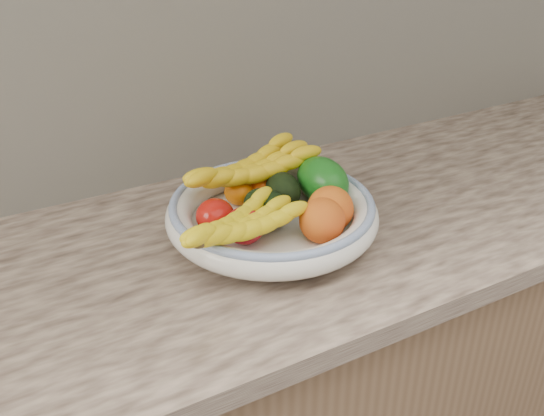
{
  "coord_description": "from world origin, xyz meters",
  "views": [
    {
      "loc": [
        -0.46,
        0.81,
        1.5
      ],
      "look_at": [
        0.0,
        1.66,
        0.96
      ],
      "focal_mm": 40.0,
      "sensor_mm": 36.0,
      "label": 1
    }
  ],
  "objects_px": {
    "banana_bunch_back": "(250,173)",
    "banana_bunch_front": "(241,228)",
    "fruit_bowl": "(272,213)",
    "green_mango": "(322,180)"
  },
  "relations": [
    {
      "from": "banana_bunch_back",
      "to": "banana_bunch_front",
      "type": "bearing_deg",
      "value": -131.09
    },
    {
      "from": "banana_bunch_back",
      "to": "banana_bunch_front",
      "type": "height_order",
      "value": "banana_bunch_back"
    },
    {
      "from": "fruit_bowl",
      "to": "banana_bunch_back",
      "type": "bearing_deg",
      "value": 87.07
    },
    {
      "from": "banana_bunch_back",
      "to": "green_mango",
      "type": "bearing_deg",
      "value": -41.27
    },
    {
      "from": "green_mango",
      "to": "banana_bunch_back",
      "type": "height_order",
      "value": "same"
    },
    {
      "from": "fruit_bowl",
      "to": "banana_bunch_front",
      "type": "relative_size",
      "value": 1.5
    },
    {
      "from": "green_mango",
      "to": "banana_bunch_back",
      "type": "bearing_deg",
      "value": 142.2
    },
    {
      "from": "green_mango",
      "to": "banana_bunch_back",
      "type": "distance_m",
      "value": 0.14
    },
    {
      "from": "banana_bunch_front",
      "to": "banana_bunch_back",
      "type": "bearing_deg",
      "value": 39.33
    },
    {
      "from": "green_mango",
      "to": "banana_bunch_front",
      "type": "distance_m",
      "value": 0.24
    }
  ]
}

